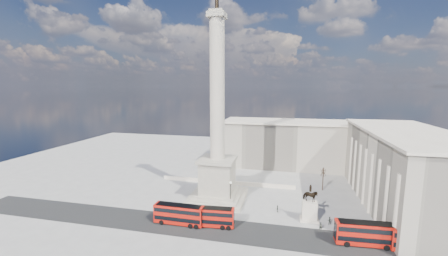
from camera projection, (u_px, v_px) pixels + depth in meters
name	position (u px, v px, depth m)	size (l,w,h in m)	color
ground	(213.00, 207.00, 66.47)	(180.00, 180.00, 0.00)	#9A9792
asphalt_road	(224.00, 230.00, 55.73)	(120.00, 9.00, 0.01)	#272727
nelsons_column	(217.00, 150.00, 69.36)	(14.00, 14.00, 49.85)	#A39A88
balustrade_wall	(227.00, 182.00, 81.81)	(40.00, 0.60, 1.10)	beige
building_east	(407.00, 170.00, 64.90)	(19.00, 46.00, 18.60)	beige
building_northeast	(294.00, 144.00, 99.43)	(51.00, 17.00, 16.60)	beige
red_bus_a	(179.00, 214.00, 57.69)	(10.59, 2.65, 4.28)	#B61309
red_bus_b	(210.00, 217.00, 56.82)	(10.27, 3.12, 4.10)	#B61309
red_bus_c	(367.00, 234.00, 49.91)	(11.03, 3.10, 4.43)	#B61309
red_bus_d	(426.00, 243.00, 47.13)	(10.89, 3.43, 4.35)	#B61309
victorian_lamp	(231.00, 192.00, 65.88)	(0.55, 0.55, 6.36)	black
equestrian_statue	(310.00, 208.00, 59.22)	(3.88, 2.91, 8.11)	beige
bare_tree_near	(379.00, 194.00, 58.82)	(1.72, 1.72, 7.53)	#332319
bare_tree_mid	(374.00, 189.00, 64.06)	(1.74, 1.74, 6.59)	#332319
bare_tree_far	(323.00, 172.00, 76.21)	(1.68, 1.68, 6.87)	#332319
pedestrian_walking	(321.00, 226.00, 55.52)	(0.59, 0.39, 1.63)	#252923
pedestrian_standing	(329.00, 220.00, 57.89)	(0.80, 0.62, 1.64)	#252923
pedestrian_crossing	(277.00, 209.00, 63.48)	(0.96, 0.40, 1.64)	#252923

